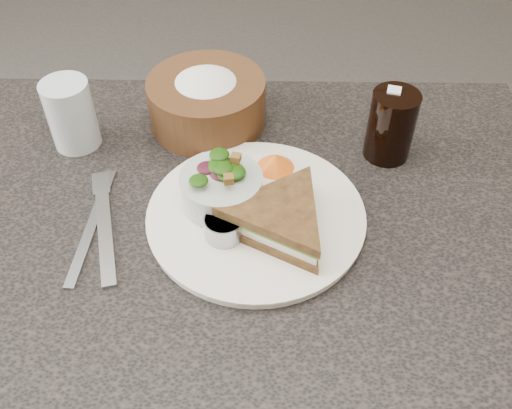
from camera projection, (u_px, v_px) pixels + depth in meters
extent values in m
cube|color=black|center=(230.00, 356.00, 1.07)|extent=(1.00, 0.70, 0.75)
cylinder|color=silver|center=(256.00, 216.00, 0.80)|extent=(0.30, 0.30, 0.01)
cylinder|color=#9598A2|center=(224.00, 227.00, 0.75)|extent=(0.07, 0.07, 0.03)
cone|color=orange|center=(275.00, 161.00, 0.85)|extent=(0.08, 0.08, 0.03)
cube|color=#A1A2A2|center=(105.00, 231.00, 0.78)|extent=(0.07, 0.19, 0.01)
cube|color=#90939B|center=(92.00, 225.00, 0.79)|extent=(0.03, 0.22, 0.00)
cylinder|color=silver|center=(71.00, 114.00, 0.88)|extent=(0.09, 0.09, 0.11)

